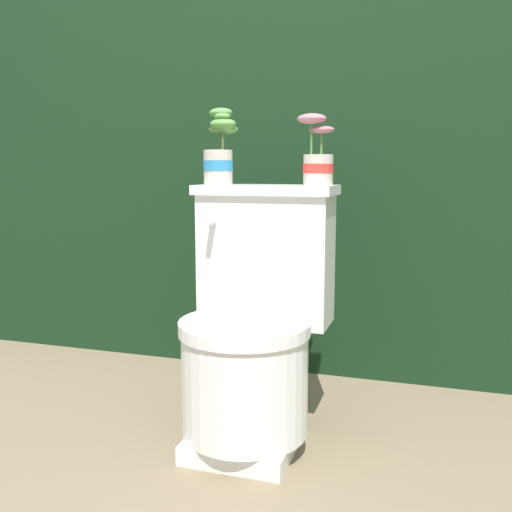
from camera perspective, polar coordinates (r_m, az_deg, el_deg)
ground_plane at (r=1.75m, az=0.18°, el=-18.83°), size 12.00×12.00×0.00m
hedge_backdrop at (r=2.64m, az=7.53°, el=9.49°), size 3.45×0.89×1.70m
toilet at (r=1.71m, az=-0.23°, el=-7.28°), size 0.43×0.51×0.76m
potted_plant_left at (r=1.82m, az=-3.67°, el=10.26°), size 0.10×0.11×0.24m
potted_plant_midleft at (r=1.74m, az=6.18°, el=9.61°), size 0.11×0.10×0.21m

